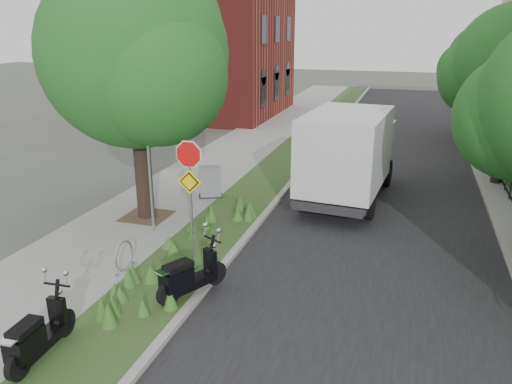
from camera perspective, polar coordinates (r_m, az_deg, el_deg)
ground at (r=12.33m, az=-2.29°, el=-9.85°), size 120.00×120.00×0.00m
sidewalk_near at (r=22.47m, az=-3.96°, el=3.54°), size 3.50×60.00×0.12m
verge at (r=21.65m, az=2.86°, el=2.98°), size 2.00×60.00×0.12m
kerb_near at (r=21.43m, az=5.45°, el=2.77°), size 0.20×60.00×0.13m
road at (r=21.04m, az=14.80°, el=1.76°), size 7.00×60.00×0.01m
kerb_far at (r=21.20m, az=24.27°, el=1.00°), size 0.20×60.00×0.13m
street_tree_main at (r=15.24m, az=-13.78°, el=14.06°), size 6.21×5.54×7.66m
bare_post at (r=14.34m, az=-12.09°, el=3.01°), size 0.08×0.08×4.00m
bike_hoop at (r=12.72m, az=-14.87°, el=-7.06°), size 0.06×0.78×0.77m
sign_assembly at (r=12.44m, az=-7.61°, el=1.87°), size 0.94×0.08×3.22m
fence_far at (r=21.14m, az=26.36°, el=2.37°), size 0.04×24.00×1.00m
brick_building at (r=34.84m, az=-5.07°, el=15.77°), size 9.40×10.40×8.30m
far_tree_b at (r=20.55m, az=27.09°, el=12.42°), size 4.83×4.31×6.56m
far_tree_c at (r=28.49m, az=24.58°, el=13.09°), size 4.37×3.89×5.93m
scooter_near at (r=10.00m, az=-24.02°, el=-15.34°), size 0.43×1.85×0.88m
scooter_far at (r=11.20m, az=-8.10°, el=-9.91°), size 1.02×1.73×0.90m
box_truck at (r=17.47m, az=10.60°, el=4.64°), size 2.82×6.14×2.70m
utility_cabinet at (r=17.51m, az=-5.24°, el=1.12°), size 0.96×0.83×1.08m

